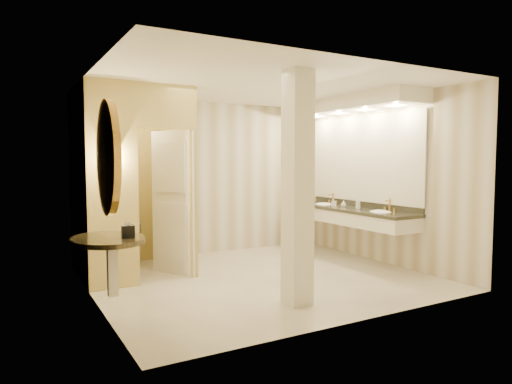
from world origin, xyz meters
TOP-DOWN VIEW (x-y plane):
  - floor at (0.00, 0.00)m, footprint 4.50×4.50m
  - ceiling at (0.00, 0.00)m, footprint 4.50×4.50m
  - wall_back at (0.00, 2.00)m, footprint 4.50×0.02m
  - wall_front at (0.00, -2.00)m, footprint 4.50×0.02m
  - wall_left at (-2.25, 0.00)m, footprint 0.02×4.00m
  - wall_right at (2.25, 0.00)m, footprint 0.02×4.00m
  - toilet_closet at (-1.13, 0.97)m, footprint 1.50×1.55m
  - wall_sconce at (-1.93, 0.43)m, footprint 0.14×0.14m
  - vanity at (1.98, 0.37)m, footprint 0.75×2.80m
  - console_shelf at (-2.21, -0.67)m, footprint 0.93×0.93m
  - pillar at (-0.20, -1.20)m, footprint 0.28×0.28m
  - tissue_box at (-2.05, -0.79)m, footprint 0.15×0.15m
  - toilet at (-1.60, 1.72)m, footprint 0.61×0.81m
  - soap_bottle_a at (1.84, 0.66)m, footprint 0.06×0.06m
  - soap_bottle_b at (1.94, 0.52)m, footprint 0.10×0.10m
  - soap_bottle_c at (1.90, 0.12)m, footprint 0.08×0.08m

SIDE VIEW (x-z plane):
  - floor at x=0.00m, z-range 0.00..0.00m
  - toilet at x=-1.60m, z-range 0.00..0.74m
  - soap_bottle_b at x=1.94m, z-range 0.88..0.98m
  - tissue_box at x=-2.05m, z-range 0.88..1.00m
  - soap_bottle_a at x=1.84m, z-range 0.88..1.01m
  - soap_bottle_c at x=1.90m, z-range 0.88..1.07m
  - console_shelf at x=-2.21m, z-range 0.38..2.29m
  - wall_back at x=0.00m, z-range 0.00..2.70m
  - wall_front at x=0.00m, z-range 0.00..2.70m
  - wall_left at x=-2.25m, z-range 0.00..2.70m
  - wall_right at x=2.25m, z-range 0.00..2.70m
  - pillar at x=-0.20m, z-range 0.00..2.70m
  - toilet_closet at x=-1.13m, z-range 0.04..2.74m
  - vanity at x=1.98m, z-range 0.58..2.67m
  - wall_sconce at x=-1.93m, z-range 1.52..1.94m
  - ceiling at x=0.00m, z-range 2.70..2.70m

